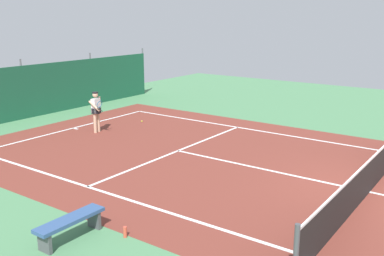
{
  "coord_description": "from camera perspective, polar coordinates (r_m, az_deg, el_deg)",
  "views": [
    {
      "loc": [
        -11.78,
        -2.59,
        4.59
      ],
      "look_at": [
        0.05,
        5.84,
        0.9
      ],
      "focal_mm": 41.74,
      "sensor_mm": 36.0,
      "label": 1
    }
  ],
  "objects": [
    {
      "name": "ground_plane",
      "position": [
        12.91,
        21.69,
        -7.64
      ],
      "size": [
        36.0,
        36.0,
        0.0
      ],
      "primitive_type": "plane",
      "color": "#4C8456"
    },
    {
      "name": "court_surface",
      "position": [
        12.91,
        21.69,
        -7.63
      ],
      "size": [
        11.02,
        26.6,
        0.01
      ],
      "color": "brown",
      "rests_on": "ground"
    },
    {
      "name": "tennis_net",
      "position": [
        12.74,
        21.9,
        -5.5
      ],
      "size": [
        10.12,
        0.1,
        1.1
      ],
      "color": "black",
      "rests_on": "ground"
    },
    {
      "name": "back_fence",
      "position": [
        22.03,
        -21.27,
        3.01
      ],
      "size": [
        16.3,
        0.98,
        2.7
      ],
      "color": "#195138",
      "rests_on": "ground"
    },
    {
      "name": "tennis_player",
      "position": [
        18.16,
        -12.15,
        2.4
      ],
      "size": [
        0.65,
        0.79,
        1.64
      ],
      "rotation": [
        0.0,
        0.0,
        3.28
      ],
      "color": "#D8AD8C",
      "rests_on": "ground"
    },
    {
      "name": "tennis_ball_near_player",
      "position": [
        19.81,
        -6.43,
        0.86
      ],
      "size": [
        0.07,
        0.07,
        0.07
      ],
      "primitive_type": "sphere",
      "color": "#CCDB33",
      "rests_on": "ground"
    },
    {
      "name": "courtside_bench",
      "position": [
        9.85,
        -15.29,
        -11.62
      ],
      "size": [
        1.6,
        0.4,
        0.49
      ],
      "color": "#335184",
      "rests_on": "ground"
    },
    {
      "name": "water_bottle",
      "position": [
        9.82,
        -8.55,
        -13.01
      ],
      "size": [
        0.08,
        0.08,
        0.24
      ],
      "primitive_type": "cylinder",
      "color": "#D84C38",
      "rests_on": "ground"
    }
  ]
}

